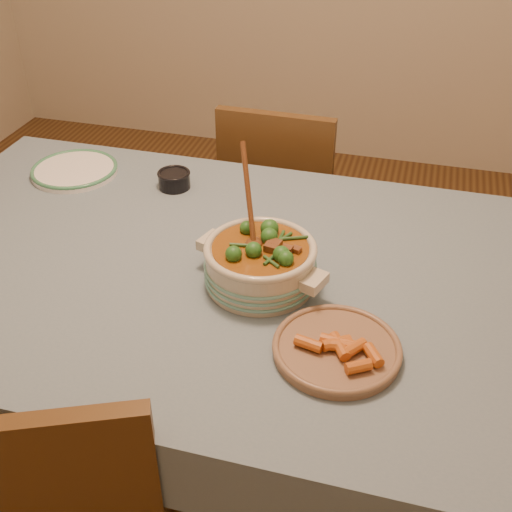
{
  "coord_description": "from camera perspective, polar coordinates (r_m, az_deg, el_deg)",
  "views": [
    {
      "loc": [
        0.46,
        -1.2,
        1.67
      ],
      "look_at": [
        0.14,
        -0.06,
        0.84
      ],
      "focal_mm": 45.0,
      "sensor_mm": 36.0,
      "label": 1
    }
  ],
  "objects": [
    {
      "name": "floor",
      "position": [
        2.11,
        -3.5,
        -17.58
      ],
      "size": [
        4.5,
        4.5,
        0.0
      ],
      "primitive_type": "plane",
      "color": "#422512",
      "rests_on": "ground"
    },
    {
      "name": "dining_table",
      "position": [
        1.63,
        -4.32,
        -3.27
      ],
      "size": [
        1.68,
        1.08,
        0.76
      ],
      "color": "brown",
      "rests_on": "floor"
    },
    {
      "name": "stew_casserole",
      "position": [
        1.47,
        0.37,
        -0.38
      ],
      "size": [
        0.33,
        0.32,
        0.31
      ],
      "rotation": [
        0.0,
        0.0,
        -0.33
      ],
      "color": "beige",
      "rests_on": "dining_table"
    },
    {
      "name": "white_plate",
      "position": [
        2.04,
        -15.83,
        7.36
      ],
      "size": [
        0.27,
        0.27,
        0.02
      ],
      "rotation": [
        0.0,
        0.0,
        -0.07
      ],
      "color": "white",
      "rests_on": "dining_table"
    },
    {
      "name": "condiment_bowl",
      "position": [
        1.9,
        -7.29,
        6.84
      ],
      "size": [
        0.12,
        0.12,
        0.05
      ],
      "rotation": [
        0.0,
        0.0,
        0.31
      ],
      "color": "black",
      "rests_on": "dining_table"
    },
    {
      "name": "fried_plate",
      "position": [
        1.33,
        7.2,
        -8.04
      ],
      "size": [
        0.27,
        0.27,
        0.04
      ],
      "rotation": [
        0.0,
        0.0,
        -0.02
      ],
      "color": "#836048",
      "rests_on": "dining_table"
    },
    {
      "name": "chair_far",
      "position": [
        2.38,
        2.21,
        5.14
      ],
      "size": [
        0.41,
        0.41,
        0.86
      ],
      "rotation": [
        0.0,
        0.0,
        3.13
      ],
      "color": "#543619",
      "rests_on": "floor"
    }
  ]
}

